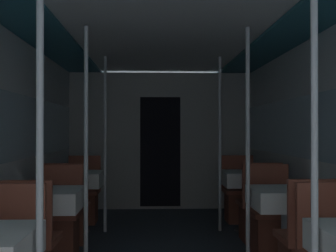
{
  "coord_description": "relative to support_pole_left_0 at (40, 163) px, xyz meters",
  "views": [
    {
      "loc": [
        -0.14,
        -1.44,
        1.26
      ],
      "look_at": [
        0.01,
        2.75,
        1.29
      ],
      "focal_mm": 50.0,
      "sensor_mm": 36.0,
      "label": 1
    }
  ],
  "objects": [
    {
      "name": "chair_left_far_1",
      "position": [
        -0.36,
        2.26,
        -0.81
      ],
      "size": [
        0.44,
        0.44,
        0.9
      ],
      "rotation": [
        0.0,
        0.0,
        3.14
      ],
      "color": "brown",
      "rests_on": "ground_plane"
    },
    {
      "name": "chair_right_far_1",
      "position": [
        1.79,
        2.26,
        -0.81
      ],
      "size": [
        0.44,
        0.44,
        0.9
      ],
      "rotation": [
        0.0,
        0.0,
        3.14
      ],
      "color": "brown",
      "rests_on": "ground_plane"
    },
    {
      "name": "chair_right_far_2",
      "position": [
        1.79,
        3.95,
        -0.81
      ],
      "size": [
        0.44,
        0.44,
        0.9
      ],
      "rotation": [
        0.0,
        0.0,
        3.14
      ],
      "color": "brown",
      "rests_on": "ground_plane"
    },
    {
      "name": "dining_table_left_1",
      "position": [
        -0.36,
        1.69,
        -0.47
      ],
      "size": [
        0.64,
        0.64,
        0.74
      ],
      "color": "#4C4C51",
      "rests_on": "ground_plane"
    },
    {
      "name": "support_pole_left_1",
      "position": [
        0.0,
        1.69,
        0.0
      ],
      "size": [
        0.04,
        0.04,
        2.17
      ],
      "color": "silver",
      "rests_on": "ground_plane"
    },
    {
      "name": "support_pole_left_0",
      "position": [
        0.0,
        0.0,
        0.0
      ],
      "size": [
        0.04,
        0.04,
        2.17
      ],
      "color": "silver",
      "rests_on": "ground_plane"
    },
    {
      "name": "support_pole_right_2",
      "position": [
        1.43,
        3.39,
        0.0
      ],
      "size": [
        0.04,
        0.04,
        2.17
      ],
      "color": "silver",
      "rests_on": "ground_plane"
    },
    {
      "name": "support_pole_right_1",
      "position": [
        1.43,
        1.69,
        0.0
      ],
      "size": [
        0.04,
        0.04,
        2.17
      ],
      "color": "silver",
      "rests_on": "ground_plane"
    },
    {
      "name": "bulkhead_far",
      "position": [
        0.71,
        5.06,
        -0.0
      ],
      "size": [
        2.88,
        0.09,
        2.17
      ],
      "color": "#A8A8A3",
      "rests_on": "ground_plane"
    },
    {
      "name": "wall_left",
      "position": [
        -0.75,
        1.79,
        0.03
      ],
      "size": [
        0.05,
        8.33,
        2.17
      ],
      "color": "silver",
      "rests_on": "ground_plane"
    },
    {
      "name": "ceiling_panel",
      "position": [
        0.71,
        1.79,
        1.13
      ],
      "size": [
        2.94,
        8.33,
        0.07
      ],
      "color": "white",
      "rests_on": "wall_left"
    },
    {
      "name": "dining_table_right_1",
      "position": [
        1.79,
        1.69,
        -0.47
      ],
      "size": [
        0.64,
        0.64,
        0.74
      ],
      "color": "#4C4C51",
      "rests_on": "ground_plane"
    },
    {
      "name": "chair_left_near_2",
      "position": [
        -0.36,
        2.82,
        -0.81
      ],
      "size": [
        0.44,
        0.44,
        0.9
      ],
      "color": "brown",
      "rests_on": "ground_plane"
    },
    {
      "name": "dining_table_left_2",
      "position": [
        -0.36,
        3.39,
        -0.47
      ],
      "size": [
        0.64,
        0.64,
        0.74
      ],
      "color": "#4C4C51",
      "rests_on": "ground_plane"
    },
    {
      "name": "support_pole_right_0",
      "position": [
        1.43,
        0.0,
        0.0
      ],
      "size": [
        0.04,
        0.04,
        2.17
      ],
      "color": "silver",
      "rests_on": "ground_plane"
    },
    {
      "name": "wall_right",
      "position": [
        2.18,
        1.79,
        0.03
      ],
      "size": [
        0.05,
        8.33,
        2.17
      ],
      "color": "silver",
      "rests_on": "ground_plane"
    },
    {
      "name": "support_pole_left_2",
      "position": [
        0.0,
        3.39,
        0.0
      ],
      "size": [
        0.04,
        0.04,
        2.17
      ],
      "color": "silver",
      "rests_on": "ground_plane"
    },
    {
      "name": "chair_left_far_2",
      "position": [
        -0.36,
        3.95,
        -0.81
      ],
      "size": [
        0.44,
        0.44,
        0.9
      ],
      "rotation": [
        0.0,
        0.0,
        3.14
      ],
      "color": "brown",
      "rests_on": "ground_plane"
    },
    {
      "name": "dining_table_right_2",
      "position": [
        1.79,
        3.39,
        -0.47
      ],
      "size": [
        0.64,
        0.64,
        0.74
      ],
      "color": "#4C4C51",
      "rests_on": "ground_plane"
    },
    {
      "name": "chair_right_near_2",
      "position": [
        1.79,
        2.82,
        -0.81
      ],
      "size": [
        0.44,
        0.44,
        0.9
      ],
      "color": "brown",
      "rests_on": "ground_plane"
    }
  ]
}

